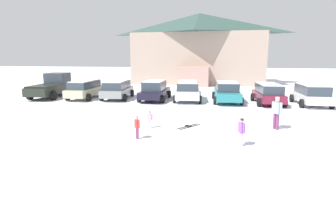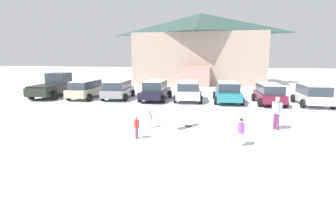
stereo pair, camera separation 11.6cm
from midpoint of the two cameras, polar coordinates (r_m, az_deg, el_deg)
name	(u,v)px [view 2 (the right image)]	position (r m, az deg, el deg)	size (l,w,h in m)	color
ground	(178,162)	(9.49, 2.54, -13.15)	(160.00, 160.00, 0.00)	white
ski_lodge	(200,48)	(38.05, 7.12, 11.38)	(18.24, 11.44, 9.61)	tan
parked_beige_suv	(86,89)	(24.29, -17.26, 2.59)	(2.14, 4.48, 1.61)	#BAB18D
parked_grey_wagon	(118,89)	(23.43, -10.64, 2.61)	(2.47, 4.47, 1.60)	gray
parked_black_sedan	(156,90)	(22.34, -2.59, 2.35)	(2.21, 4.72, 1.67)	black
parked_silver_wagon	(188,90)	(22.02, 4.61, 2.34)	(2.52, 4.34, 1.63)	silver
parked_teal_hatchback	(228,92)	(21.92, 13.00, 1.97)	(2.40, 4.79, 1.66)	teal
parked_maroon_van	(269,93)	(21.87, 21.30, 1.61)	(2.23, 4.22, 1.60)	maroon
parked_white_suv	(312,94)	(22.63, 29.06, 1.32)	(2.24, 4.06, 1.62)	white
pickup_truck	(54,86)	(26.48, -23.37, 3.05)	(2.71, 5.75, 2.15)	black
skier_adult_in_blue_parka	(277,111)	(14.36, 22.82, -2.09)	(0.43, 0.52, 1.67)	#783562
skier_child_in_red_jacket	(137,126)	(11.90, -6.58, -5.43)	(0.28, 0.31, 1.05)	#74365E
skier_child_in_pink_snowsuit	(150,119)	(13.62, -3.78, -3.83)	(0.33, 0.15, 0.89)	beige
skier_child_in_purple_jacket	(241,131)	(11.28, 15.87, -6.24)	(0.27, 0.40, 1.16)	#E3ACC2
pair_of_skis	(188,126)	(13.97, 4.72, -5.54)	(1.16, 1.38, 0.08)	#282428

